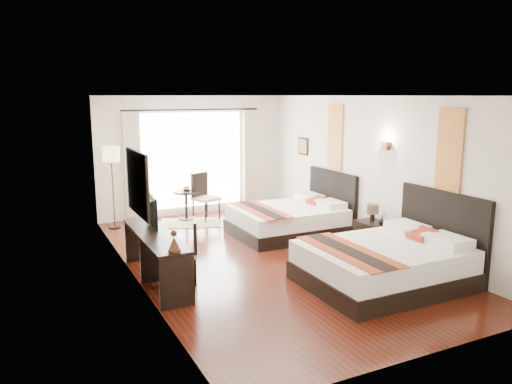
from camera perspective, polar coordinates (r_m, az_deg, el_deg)
name	(u,v)px	position (r m, az deg, el deg)	size (l,w,h in m)	color
floor	(264,258)	(8.83, 0.96, -7.58)	(4.50, 7.50, 0.01)	#39110A
ceiling	(265,96)	(8.37, 1.02, 10.88)	(4.50, 7.50, 0.02)	white
wall_headboard	(370,171)	(9.71, 12.89, 2.38)	(0.01, 7.50, 2.80)	silver
wall_desk	(132,190)	(7.74, -13.97, 0.19)	(0.01, 7.50, 2.80)	silver
wall_window	(193,156)	(11.91, -7.26, 4.13)	(4.50, 0.01, 2.80)	silver
wall_entry	(428,233)	(5.50, 19.10, -4.47)	(4.50, 0.01, 2.80)	silver
window_glass	(193,160)	(11.91, -7.23, 3.64)	(2.40, 0.02, 2.20)	white
sheer_curtain	(194,160)	(11.85, -7.13, 3.61)	(2.30, 0.02, 2.10)	white
drape_left	(132,165)	(11.43, -13.96, 3.00)	(0.35, 0.14, 2.35)	#C5B599
drape_right	(250,158)	(12.36, -0.69, 3.91)	(0.35, 0.14, 2.35)	#C5B599
art_panel_near	(449,152)	(8.26, 21.24, 4.29)	(0.03, 0.50, 1.35)	maroon
art_panel_far	(335,137)	(10.54, 9.04, 6.20)	(0.03, 0.50, 1.35)	maroon
wall_sconce	(386,146)	(9.25, 14.60, 5.14)	(0.10, 0.14, 0.14)	#422617
mirror_frame	(137,183)	(7.48, -13.42, 1.01)	(0.04, 1.25, 0.95)	black
mirror_glass	(139,183)	(7.48, -13.23, 1.02)	(0.01, 1.12, 0.82)	white
bed_near	(388,262)	(7.83, 14.86, -7.71)	(2.37, 1.84, 1.34)	black
bed_far	(291,219)	(10.26, 4.06, -3.05)	(2.21, 1.72, 1.24)	black
nightstand	(372,236)	(9.41, 13.11, -4.93)	(0.46, 0.56, 0.54)	black
table_lamp	(373,211)	(9.36, 13.18, -2.08)	(0.22, 0.22, 0.35)	black
vase	(381,223)	(9.22, 14.15, -3.45)	(0.12, 0.12, 0.12)	black
console_desk	(156,258)	(7.81, -11.38, -7.35)	(0.50, 2.20, 0.76)	black
television	(147,210)	(8.16, -12.40, -2.00)	(0.88, 0.12, 0.51)	black
bronze_figurine	(174,243)	(6.74, -9.35, -5.72)	(0.18, 0.18, 0.26)	#422617
desk_chair	(184,263)	(7.74, -8.23, -8.06)	(0.57, 0.57, 0.97)	tan
floor_lamp	(111,159)	(10.90, -16.21, 3.61)	(0.35, 0.35, 1.76)	black
side_table	(186,205)	(11.49, -7.98, -1.52)	(0.58, 0.58, 0.67)	black
fruit_bowl	(187,190)	(11.44, -7.92, 0.26)	(0.20, 0.20, 0.05)	#4B361B
window_chair	(206,206)	(11.45, -5.79, -1.57)	(0.64, 0.64, 1.07)	tan
jute_rug	(190,223)	(11.25, -7.54, -3.52)	(1.32, 0.90, 0.01)	tan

